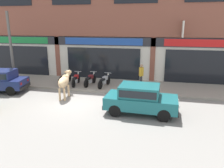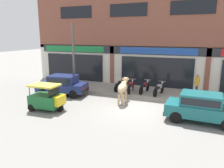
{
  "view_description": "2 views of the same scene",
  "coord_description": "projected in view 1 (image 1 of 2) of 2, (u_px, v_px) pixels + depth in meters",
  "views": [
    {
      "loc": [
        4.4,
        -10.84,
        4.32
      ],
      "look_at": [
        1.76,
        1.0,
        0.99
      ],
      "focal_mm": 35.0,
      "sensor_mm": 36.0,
      "label": 1
    },
    {
      "loc": [
        3.34,
        -11.88,
        4.28
      ],
      "look_at": [
        -1.94,
        1.0,
        1.15
      ],
      "focal_mm": 35.0,
      "sensor_mm": 36.0,
      "label": 2
    }
  ],
  "objects": [
    {
      "name": "cow",
      "position": [
        64.0,
        82.0,
        13.03
      ],
      "size": [
        0.72,
        2.15,
        1.61
      ],
      "color": "tan",
      "rests_on": "ground"
    },
    {
      "name": "motorcycle_2",
      "position": [
        90.0,
        80.0,
        15.38
      ],
      "size": [
        0.55,
        1.81,
        0.88
      ],
      "color": "black",
      "rests_on": "sidewalk"
    },
    {
      "name": "ground_plane",
      "position": [
        78.0,
        104.0,
        12.27
      ],
      "size": [
        90.0,
        90.0,
        0.0
      ],
      "primitive_type": "plane",
      "color": "gray"
    },
    {
      "name": "shop_building",
      "position": [
        103.0,
        15.0,
        16.5
      ],
      "size": [
        23.0,
        1.4,
        10.42
      ],
      "color": "brown",
      "rests_on": "ground"
    },
    {
      "name": "pedestrian",
      "position": [
        141.0,
        73.0,
        14.69
      ],
      "size": [
        0.32,
        0.49,
        1.6
      ],
      "color": "#2D2D33",
      "rests_on": "sidewalk"
    },
    {
      "name": "car_1",
      "position": [
        140.0,
        98.0,
        10.76
      ],
      "size": [
        3.66,
        1.72,
        1.46
      ],
      "color": "black",
      "rests_on": "ground"
    },
    {
      "name": "utility_pole",
      "position": [
        11.0,
        49.0,
        15.12
      ],
      "size": [
        0.18,
        0.18,
        5.03
      ],
      "primitive_type": "cylinder",
      "color": "#595651",
      "rests_on": "sidewalk"
    },
    {
      "name": "motorcycle_1",
      "position": [
        76.0,
        80.0,
        15.4
      ],
      "size": [
        0.52,
        1.81,
        0.88
      ],
      "color": "black",
      "rests_on": "sidewalk"
    },
    {
      "name": "sidewalk",
      "position": [
        97.0,
        84.0,
        15.94
      ],
      "size": [
        19.0,
        3.44,
        0.15
      ],
      "primitive_type": "cube",
      "color": "gray",
      "rests_on": "ground"
    },
    {
      "name": "motorcycle_3",
      "position": [
        104.0,
        81.0,
        14.99
      ],
      "size": [
        0.63,
        1.8,
        0.88
      ],
      "color": "black",
      "rests_on": "sidewalk"
    },
    {
      "name": "motorcycle_0",
      "position": [
        65.0,
        79.0,
        15.75
      ],
      "size": [
        0.52,
        1.81,
        0.88
      ],
      "color": "black",
      "rests_on": "sidewalk"
    }
  ]
}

